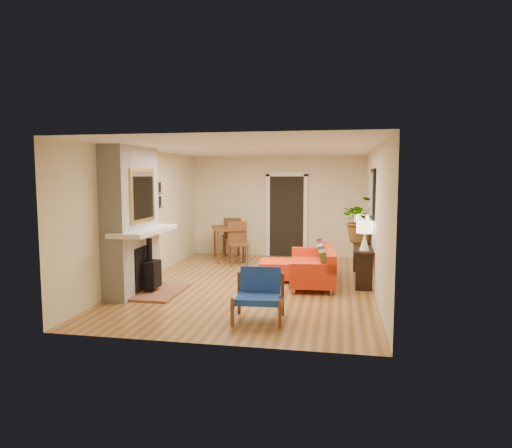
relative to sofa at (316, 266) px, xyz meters
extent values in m
plane|color=#B37A45|center=(-1.17, -0.31, -0.34)|extent=(6.50, 6.50, 0.00)
plane|color=white|center=(-1.17, -0.31, 2.26)|extent=(6.50, 6.50, 0.00)
plane|color=beige|center=(-1.17, 2.94, 0.96)|extent=(4.50, 0.00, 4.50)
plane|color=beige|center=(-1.17, -3.56, 0.96)|extent=(4.50, 0.00, 4.50)
plane|color=beige|center=(-3.42, -0.31, 0.96)|extent=(0.00, 6.50, 6.50)
plane|color=beige|center=(1.08, -0.31, 0.96)|extent=(0.00, 6.50, 6.50)
cube|color=black|center=(-0.92, 2.91, 0.71)|extent=(0.88, 0.06, 2.10)
cube|color=white|center=(-1.41, 2.90, 0.71)|extent=(0.10, 0.08, 2.18)
cube|color=white|center=(-0.43, 2.90, 0.71)|extent=(0.10, 0.08, 2.18)
cube|color=white|center=(-0.92, 2.90, 1.79)|extent=(1.08, 0.08, 0.10)
cube|color=black|center=(1.05, 0.09, 1.41)|extent=(0.04, 0.85, 0.95)
cube|color=slate|center=(1.02, 0.09, 1.41)|extent=(0.01, 0.70, 0.80)
cube|color=black|center=(-3.38, 0.04, 1.08)|extent=(0.06, 0.95, 0.02)
cube|color=black|center=(-3.38, 0.04, 1.38)|extent=(0.06, 0.95, 0.02)
cube|color=white|center=(-3.21, -1.31, 1.52)|extent=(0.42, 1.50, 1.48)
cube|color=white|center=(-3.21, -1.31, 0.22)|extent=(0.42, 1.50, 1.12)
cube|color=white|center=(-2.96, -1.31, 0.78)|extent=(0.60, 1.68, 0.08)
cube|color=black|center=(-3.00, -1.31, 0.11)|extent=(0.03, 0.72, 0.78)
cube|color=brown|center=(-2.70, -1.31, -0.32)|extent=(0.75, 1.30, 0.04)
cube|color=black|center=(-2.88, -1.31, 0.00)|extent=(0.30, 0.36, 0.48)
cylinder|color=black|center=(-2.88, -1.31, 0.44)|extent=(0.10, 0.10, 0.40)
cube|color=gold|center=(-2.99, -1.31, 1.41)|extent=(0.04, 0.95, 0.95)
cube|color=silver|center=(-2.97, -1.31, 1.41)|extent=(0.01, 0.82, 0.82)
cylinder|color=silver|center=(-0.33, -0.89, -0.29)|extent=(0.04, 0.04, 0.09)
cylinder|color=silver|center=(0.31, -0.84, -0.29)|extent=(0.04, 0.04, 0.09)
cylinder|color=silver|center=(-0.47, 0.83, -0.29)|extent=(0.04, 0.04, 0.09)
cylinder|color=silver|center=(0.18, 0.88, -0.29)|extent=(0.04, 0.04, 0.09)
cube|color=#F14216|center=(-0.08, 0.00, -0.11)|extent=(0.98, 2.00, 0.28)
cube|color=#F14216|center=(0.25, 0.02, 0.20)|extent=(0.34, 1.95, 0.32)
cube|color=#F14216|center=(-0.01, -0.89, 0.13)|extent=(0.84, 0.23, 0.19)
cube|color=#F14216|center=(-0.15, 0.88, 0.13)|extent=(0.84, 0.23, 0.19)
cube|color=#546129|center=(0.18, -0.73, 0.24)|extent=(0.21, 0.38, 0.39)
cube|color=black|center=(0.15, -0.36, 0.24)|extent=(0.21, 0.38, 0.39)
cube|color=gray|center=(0.12, 0.01, 0.24)|extent=(0.21, 0.38, 0.39)
cube|color=maroon|center=(0.09, 0.33, 0.24)|extent=(0.21, 0.38, 0.39)
cube|color=black|center=(0.06, 0.70, 0.24)|extent=(0.21, 0.38, 0.39)
cylinder|color=silver|center=(-1.02, -0.21, -0.31)|extent=(0.04, 0.04, 0.06)
cylinder|color=silver|center=(-0.40, -0.15, -0.31)|extent=(0.04, 0.04, 0.06)
cylinder|color=silver|center=(-1.08, 0.40, -0.31)|extent=(0.04, 0.04, 0.06)
cylinder|color=silver|center=(-0.47, 0.47, -0.31)|extent=(0.04, 0.04, 0.06)
cube|color=#F14216|center=(-0.74, 0.13, -0.11)|extent=(0.84, 0.84, 0.33)
cube|color=brown|center=(-1.02, -2.55, -0.06)|extent=(0.09, 0.69, 0.05)
cube|color=brown|center=(-1.00, -2.85, -0.13)|extent=(0.05, 0.05, 0.40)
cube|color=brown|center=(-1.03, -2.24, -0.01)|extent=(0.05, 0.05, 0.64)
cube|color=brown|center=(-0.36, -2.50, -0.06)|extent=(0.09, 0.69, 0.05)
cube|color=brown|center=(-0.34, -2.81, -0.13)|extent=(0.05, 0.05, 0.40)
cube|color=brown|center=(-0.37, -2.20, -0.01)|extent=(0.05, 0.05, 0.64)
cube|color=#1A3C9E|center=(-0.69, -2.52, -0.01)|extent=(0.64, 0.61, 0.09)
cube|color=#1A3C9E|center=(-0.70, -2.25, 0.21)|extent=(0.61, 0.19, 0.38)
cube|color=brown|center=(-2.28, 2.09, 0.46)|extent=(1.09, 1.28, 0.04)
cylinder|color=brown|center=(-2.40, 1.55, 0.05)|extent=(0.06, 0.06, 0.78)
cylinder|color=brown|center=(-1.84, 1.76, 0.05)|extent=(0.06, 0.06, 0.78)
cylinder|color=brown|center=(-2.73, 2.42, 0.05)|extent=(0.06, 0.06, 0.78)
cylinder|color=brown|center=(-2.16, 2.63, 0.05)|extent=(0.06, 0.06, 0.78)
cube|color=brown|center=(-1.88, 1.49, 0.15)|extent=(0.58, 0.58, 0.04)
cube|color=brown|center=(-1.96, 1.69, 0.42)|extent=(0.44, 0.20, 0.50)
cylinder|color=brown|center=(-1.99, 1.26, -0.10)|extent=(0.04, 0.04, 0.48)
cylinder|color=brown|center=(-1.65, 1.38, -0.10)|extent=(0.04, 0.04, 0.48)
cylinder|color=brown|center=(-2.12, 1.60, -0.10)|extent=(0.04, 0.04, 0.48)
cylinder|color=brown|center=(-1.78, 1.73, -0.10)|extent=(0.04, 0.04, 0.48)
cube|color=brown|center=(-2.38, 2.81, 0.15)|extent=(0.58, 0.58, 0.04)
cube|color=brown|center=(-2.30, 2.60, 0.42)|extent=(0.44, 0.20, 0.50)
cylinder|color=brown|center=(-2.49, 2.57, -0.10)|extent=(0.04, 0.04, 0.48)
cylinder|color=brown|center=(-2.14, 2.70, -0.10)|extent=(0.04, 0.04, 0.48)
cylinder|color=brown|center=(-2.62, 2.91, -0.10)|extent=(0.04, 0.04, 0.48)
cylinder|color=brown|center=(-2.27, 3.04, -0.10)|extent=(0.04, 0.04, 0.48)
cube|color=black|center=(0.90, 0.37, 0.36)|extent=(0.34, 1.85, 0.05)
cube|color=black|center=(0.90, -0.48, 0.00)|extent=(0.30, 0.04, 0.68)
cube|color=black|center=(0.90, 1.22, 0.00)|extent=(0.30, 0.04, 0.68)
cone|color=white|center=(0.90, -0.32, 0.54)|extent=(0.18, 0.18, 0.30)
cylinder|color=white|center=(0.90, -0.32, 0.72)|extent=(0.03, 0.03, 0.06)
cylinder|color=#FFEABF|center=(0.90, -0.32, 0.82)|extent=(0.30, 0.30, 0.22)
cone|color=white|center=(0.90, 1.08, 0.54)|extent=(0.18, 0.18, 0.30)
cylinder|color=white|center=(0.90, 1.08, 0.72)|extent=(0.03, 0.03, 0.06)
cylinder|color=#FFEABF|center=(0.90, 1.08, 0.82)|extent=(0.30, 0.30, 0.22)
imported|color=#1E5919|center=(0.89, 0.67, 0.86)|extent=(1.02, 0.94, 0.95)
camera|label=1|loc=(0.46, -8.85, 1.75)|focal=32.00mm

